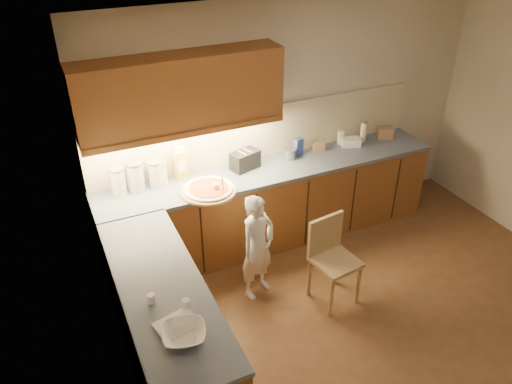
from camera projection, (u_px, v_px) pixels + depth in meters
The scene contains 24 objects.
room at pixel (420, 167), 3.72m from camera, with size 4.54×4.50×2.62m.
l_counter at pixel (243, 238), 4.99m from camera, with size 3.77×2.62×0.92m.
backsplash at pixel (261, 132), 5.37m from camera, with size 3.75×0.02×0.58m, color beige.
upper_cabinets at pixel (181, 93), 4.59m from camera, with size 1.95×0.36×0.73m.
pizza_on_board at pixel (209, 190), 4.86m from camera, with size 0.55×0.55×0.22m.
child at pixel (258, 247), 4.72m from camera, with size 0.40×0.26×1.10m, color white.
wooden_chair at pixel (331, 254), 4.70m from camera, with size 0.44×0.44×0.87m.
mixing_bowl at pixel (184, 334), 3.26m from camera, with size 0.29×0.29×0.07m, color white.
canister_a at pixel (118, 181), 4.76m from camera, with size 0.14×0.14×0.29m.
canister_b at pixel (135, 176), 4.83m from camera, with size 0.18×0.18×0.31m.
canister_c at pixel (156, 174), 4.90m from camera, with size 0.15×0.15×0.28m.
canister_d at pixel (160, 173), 4.95m from camera, with size 0.14×0.14×0.23m.
oil_jug at pixel (181, 164), 5.03m from camera, with size 0.14×0.12×0.35m.
toaster at pixel (245, 160), 5.23m from camera, with size 0.34×0.25×0.20m.
steel_pot at pixel (289, 154), 5.45m from camera, with size 0.15×0.15×0.11m.
blue_box at pixel (298, 146), 5.52m from camera, with size 0.10×0.07×0.19m, color #304591.
card_box_a at pixel (318, 146), 5.63m from camera, with size 0.13×0.09×0.09m, color tan.
white_bottle at pixel (341, 138), 5.74m from camera, with size 0.05×0.05×0.16m, color white.
flat_pack at pixel (351, 142), 5.74m from camera, with size 0.21×0.15×0.09m, color white.
tall_jar at pixel (363, 132), 5.78m from camera, with size 0.08×0.08×0.25m.
card_box_b at pixel (385, 133), 5.90m from camera, with size 0.17×0.13×0.13m, color #9D7354.
dough_cloth at pixel (177, 325), 3.37m from camera, with size 0.28×0.22×0.02m, color silver.
spice_jar_a at pixel (151, 298), 3.55m from camera, with size 0.06×0.06×0.07m, color silver.
spice_jar_b at pixel (186, 304), 3.50m from camera, with size 0.06×0.06×0.07m, color silver.
Camera 1 is at (-2.49, -2.46, 3.45)m, focal length 35.00 mm.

